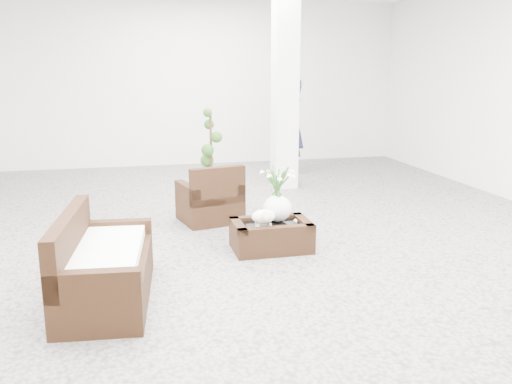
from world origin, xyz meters
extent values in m
plane|color=gray|center=(0.00, 0.00, 0.00)|extent=(11.00, 11.00, 0.00)
cube|color=white|center=(1.20, 2.80, 1.75)|extent=(0.40, 0.40, 3.50)
cube|color=#331D0F|center=(0.10, -0.47, 0.16)|extent=(0.90, 0.60, 0.31)
ellipsoid|color=white|center=(-0.02, -0.57, 0.42)|extent=(0.28, 0.23, 0.21)
cylinder|color=white|center=(0.40, -0.45, 0.33)|extent=(0.04, 0.04, 0.03)
cube|color=#331D0F|center=(-0.43, 0.91, 0.41)|extent=(0.91, 0.89, 0.82)
cube|color=#331D0F|center=(-1.73, -1.48, 0.41)|extent=(0.89, 1.62, 0.83)
imported|color=navy|center=(1.72, 4.08, 0.94)|extent=(0.46, 0.69, 1.89)
camera|label=1|loc=(-1.47, -6.34, 2.11)|focal=38.00mm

